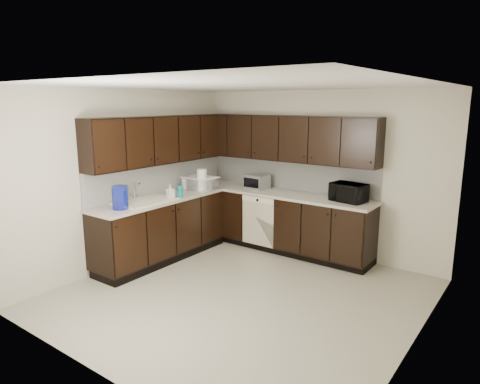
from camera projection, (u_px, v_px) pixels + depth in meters
name	position (u px, v px, depth m)	size (l,w,h in m)	color
floor	(241.00, 294.00, 5.26)	(4.00, 4.00, 0.00)	#A59F88
ceiling	(241.00, 85.00, 4.74)	(4.00, 4.00, 0.00)	white
wall_back	(318.00, 173.00, 6.58)	(4.00, 0.02, 2.50)	beige
wall_left	(129.00, 178.00, 6.16)	(0.02, 4.00, 2.50)	beige
wall_right	(421.00, 223.00, 3.84)	(0.02, 4.00, 2.50)	beige
wall_front	(94.00, 238.00, 3.42)	(4.00, 0.02, 2.50)	beige
lower_cabinets	(231.00, 227.00, 6.63)	(3.00, 2.80, 0.90)	black
countertop	(230.00, 196.00, 6.52)	(3.03, 2.83, 0.04)	#B4AB9D
backsplash	(228.00, 176.00, 6.76)	(3.00, 2.80, 0.48)	silver
upper_cabinets	(229.00, 139.00, 6.48)	(3.00, 2.80, 0.70)	black
dishwasher	(258.00, 218.00, 6.66)	(0.58, 0.04, 0.78)	beige
sink	(145.00, 206.00, 6.04)	(0.54, 0.82, 0.42)	beige
microwave	(348.00, 192.00, 6.02)	(0.47, 0.32, 0.26)	black
soap_bottle_a	(170.00, 191.00, 6.22)	(0.09, 0.10, 0.21)	gray
soap_bottle_b	(184.00, 183.00, 6.84)	(0.08, 0.09, 0.22)	gray
toaster_oven	(256.00, 182.00, 6.93)	(0.37, 0.27, 0.23)	#BBBBBD
storage_bin	(201.00, 183.00, 6.89)	(0.50, 0.37, 0.19)	silver
blue_pitcher	(120.00, 197.00, 5.60)	(0.21, 0.21, 0.31)	#101C95
teal_tumbler	(180.00, 191.00, 6.31)	(0.08, 0.08, 0.18)	#0C7D86
paper_towel_roll	(202.00, 180.00, 6.76)	(0.16, 0.16, 0.34)	white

